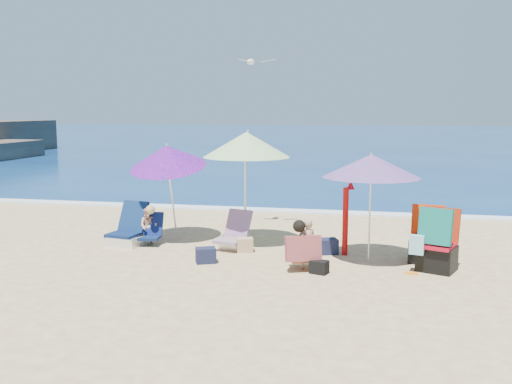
% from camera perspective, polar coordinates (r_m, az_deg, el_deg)
% --- Properties ---
extents(ground, '(120.00, 120.00, 0.00)m').
position_cam_1_polar(ground, '(9.52, 0.57, -7.48)').
color(ground, '#D8BC84').
rests_on(ground, ground).
extents(sea, '(120.00, 80.00, 0.12)m').
position_cam_1_polar(sea, '(54.08, 9.74, 5.43)').
color(sea, navy).
rests_on(sea, ground).
extents(foam, '(120.00, 0.50, 0.04)m').
position_cam_1_polar(foam, '(14.43, 4.44, -1.96)').
color(foam, white).
rests_on(foam, ground).
extents(umbrella_turquoise, '(2.15, 2.15, 1.89)m').
position_cam_1_polar(umbrella_turquoise, '(9.63, 11.61, 2.61)').
color(umbrella_turquoise, silver).
rests_on(umbrella_turquoise, ground).
extents(umbrella_striped, '(1.95, 1.95, 2.22)m').
position_cam_1_polar(umbrella_striped, '(10.67, -0.97, 4.82)').
color(umbrella_striped, silver).
rests_on(umbrella_striped, ground).
extents(umbrella_blue, '(1.60, 1.66, 2.07)m').
position_cam_1_polar(umbrella_blue, '(11.13, -9.00, 3.59)').
color(umbrella_blue, white).
rests_on(umbrella_blue, ground).
extents(furled_umbrella, '(0.24, 0.18, 1.35)m').
position_cam_1_polar(furled_umbrella, '(10.17, 9.15, -2.26)').
color(furled_umbrella, '#AF0D0C').
rests_on(furled_umbrella, ground).
extents(chair_navy, '(0.72, 0.81, 0.81)m').
position_cam_1_polar(chair_navy, '(11.20, -12.86, -4.13)').
color(chair_navy, '#0B1C40').
rests_on(chair_navy, ground).
extents(chair_rainbow, '(0.67, 0.84, 0.70)m').
position_cam_1_polar(chair_rainbow, '(10.69, -2.21, -4.68)').
color(chair_rainbow, '#D8754C').
rests_on(chair_rainbow, ground).
extents(camp_chair_left, '(0.63, 0.68, 0.97)m').
position_cam_1_polar(camp_chair_left, '(10.12, 16.83, -5.19)').
color(camp_chair_left, '#AD0C1D').
rests_on(camp_chair_left, ground).
extents(camp_chair_right, '(0.83, 0.78, 1.07)m').
position_cam_1_polar(camp_chair_right, '(9.57, 17.80, -5.41)').
color(camp_chair_right, red).
rests_on(camp_chair_right, ground).
extents(person_center, '(0.61, 0.66, 0.84)m').
position_cam_1_polar(person_center, '(9.21, 4.97, -5.42)').
color(person_center, tan).
rests_on(person_center, ground).
extents(person_left, '(0.47, 0.54, 0.79)m').
position_cam_1_polar(person_left, '(11.13, -10.81, -3.40)').
color(person_left, tan).
rests_on(person_left, ground).
extents(bag_navy_a, '(0.40, 0.35, 0.26)m').
position_cam_1_polar(bag_navy_a, '(9.70, -5.12, -6.41)').
color(bag_navy_a, '#191D37').
rests_on(bag_navy_a, ground).
extents(bag_black_a, '(0.33, 0.29, 0.20)m').
position_cam_1_polar(bag_black_a, '(11.20, -11.99, -4.71)').
color(bag_black_a, black).
rests_on(bag_black_a, ground).
extents(bag_tan, '(0.35, 0.29, 0.26)m').
position_cam_1_polar(bag_tan, '(10.40, -1.16, -5.39)').
color(bag_tan, tan).
rests_on(bag_tan, ground).
extents(bag_navy_b, '(0.44, 0.38, 0.27)m').
position_cam_1_polar(bag_navy_b, '(10.35, 7.22, -5.47)').
color(bag_navy_b, '#181D36').
rests_on(bag_navy_b, ground).
extents(bag_black_b, '(0.32, 0.27, 0.21)m').
position_cam_1_polar(bag_black_b, '(9.11, 6.42, -7.56)').
color(bag_black_b, black).
rests_on(bag_black_b, ground).
extents(orange_item, '(0.22, 0.11, 0.03)m').
position_cam_1_polar(orange_item, '(9.38, 15.45, -7.94)').
color(orange_item, orange).
rests_on(orange_item, ground).
extents(seagull, '(0.79, 0.37, 0.12)m').
position_cam_1_polar(seagull, '(12.07, -0.46, 13.06)').
color(seagull, white).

